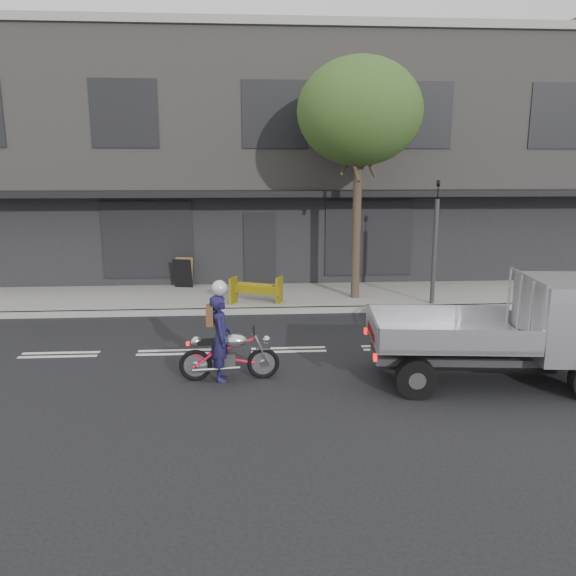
{
  "coord_description": "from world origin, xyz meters",
  "views": [
    {
      "loc": [
        -0.78,
        -11.44,
        3.84
      ],
      "look_at": [
        0.02,
        0.5,
        1.25
      ],
      "focal_mm": 35.0,
      "sensor_mm": 36.0,
      "label": 1
    }
  ],
  "objects_px": {
    "traffic_light_pole": "(435,249)",
    "rider": "(221,338)",
    "street_tree": "(359,112)",
    "motorcycle": "(229,354)",
    "flatbed_ute": "(549,322)",
    "construction_barrier": "(257,291)",
    "sandwich_board": "(183,273)"
  },
  "relations": [
    {
      "from": "traffic_light_pole",
      "to": "street_tree",
      "type": "bearing_deg",
      "value": 156.97
    },
    {
      "from": "construction_barrier",
      "to": "street_tree",
      "type": "bearing_deg",
      "value": 13.84
    },
    {
      "from": "construction_barrier",
      "to": "sandwich_board",
      "type": "relative_size",
      "value": 1.49
    },
    {
      "from": "sandwich_board",
      "to": "street_tree",
      "type": "bearing_deg",
      "value": -5.68
    },
    {
      "from": "construction_barrier",
      "to": "sandwich_board",
      "type": "height_order",
      "value": "sandwich_board"
    },
    {
      "from": "rider",
      "to": "construction_barrier",
      "type": "height_order",
      "value": "rider"
    },
    {
      "from": "traffic_light_pole",
      "to": "rider",
      "type": "distance_m",
      "value": 7.49
    },
    {
      "from": "traffic_light_pole",
      "to": "sandwich_board",
      "type": "height_order",
      "value": "traffic_light_pole"
    },
    {
      "from": "street_tree",
      "to": "motorcycle",
      "type": "bearing_deg",
      "value": -120.37
    },
    {
      "from": "sandwich_board",
      "to": "traffic_light_pole",
      "type": "bearing_deg",
      "value": -7.18
    },
    {
      "from": "motorcycle",
      "to": "rider",
      "type": "relative_size",
      "value": 1.15
    },
    {
      "from": "flatbed_ute",
      "to": "rider",
      "type": "bearing_deg",
      "value": -179.64
    },
    {
      "from": "flatbed_ute",
      "to": "street_tree",
      "type": "bearing_deg",
      "value": 115.62
    },
    {
      "from": "street_tree",
      "to": "flatbed_ute",
      "type": "bearing_deg",
      "value": -70.05
    },
    {
      "from": "motorcycle",
      "to": "construction_barrier",
      "type": "bearing_deg",
      "value": 82.3
    },
    {
      "from": "traffic_light_pole",
      "to": "construction_barrier",
      "type": "relative_size",
      "value": 2.58
    },
    {
      "from": "street_tree",
      "to": "motorcycle",
      "type": "xyz_separation_m",
      "value": [
        -3.4,
        -5.8,
        -4.79
      ]
    },
    {
      "from": "sandwich_board",
      "to": "construction_barrier",
      "type": "bearing_deg",
      "value": -33.85
    },
    {
      "from": "rider",
      "to": "sandwich_board",
      "type": "distance_m",
      "value": 7.61
    },
    {
      "from": "motorcycle",
      "to": "traffic_light_pole",
      "type": "bearing_deg",
      "value": 41.07
    },
    {
      "from": "motorcycle",
      "to": "construction_barrier",
      "type": "height_order",
      "value": "motorcycle"
    },
    {
      "from": "rider",
      "to": "construction_barrier",
      "type": "relative_size",
      "value": 1.18
    },
    {
      "from": "motorcycle",
      "to": "sandwich_board",
      "type": "xyz_separation_m",
      "value": [
        -1.7,
        7.44,
        0.12
      ]
    },
    {
      "from": "rider",
      "to": "sandwich_board",
      "type": "xyz_separation_m",
      "value": [
        -1.55,
        7.44,
        -0.19
      ]
    },
    {
      "from": "motorcycle",
      "to": "construction_barrier",
      "type": "xyz_separation_m",
      "value": [
        0.56,
        5.1,
        0.04
      ]
    },
    {
      "from": "motorcycle",
      "to": "rider",
      "type": "distance_m",
      "value": 0.35
    },
    {
      "from": "motorcycle",
      "to": "sandwich_board",
      "type": "distance_m",
      "value": 7.64
    },
    {
      "from": "flatbed_ute",
      "to": "construction_barrier",
      "type": "xyz_separation_m",
      "value": [
        -5.14,
        5.64,
        -0.61
      ]
    },
    {
      "from": "traffic_light_pole",
      "to": "flatbed_ute",
      "type": "height_order",
      "value": "traffic_light_pole"
    },
    {
      "from": "traffic_light_pole",
      "to": "sandwich_board",
      "type": "xyz_separation_m",
      "value": [
        -7.1,
        2.49,
        -1.05
      ]
    },
    {
      "from": "rider",
      "to": "motorcycle",
      "type": "bearing_deg",
      "value": -91.44
    },
    {
      "from": "traffic_light_pole",
      "to": "sandwich_board",
      "type": "bearing_deg",
      "value": 160.66
    }
  ]
}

